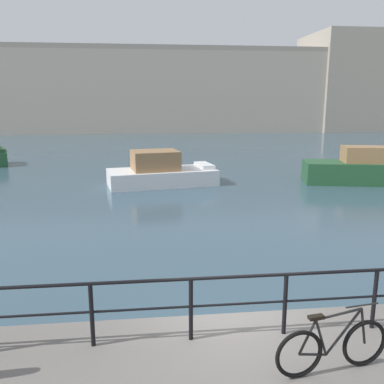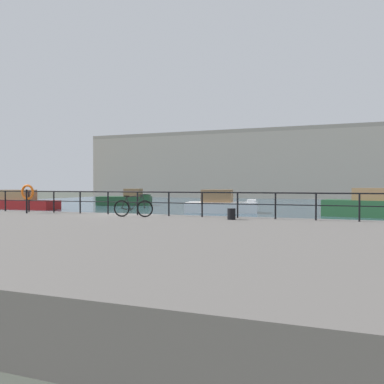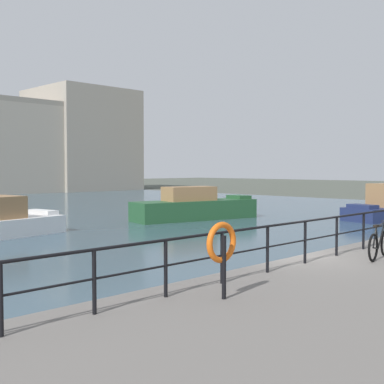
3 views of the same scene
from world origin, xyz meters
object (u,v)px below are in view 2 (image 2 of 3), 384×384
object	(u,v)px
mooring_bollard	(231,214)
life_ring_stand	(27,193)
parked_bicycle	(133,208)
moored_blue_motorboat	(126,199)
harbor_building	(326,164)
moored_harbor_tender	(221,204)
moored_cabin_cruiser	(384,206)
moored_small_launch	(17,202)

from	to	relation	value
mooring_bollard	life_ring_stand	bearing A→B (deg)	179.81
parked_bicycle	life_ring_stand	xyz separation A→B (m)	(-5.91, 0.24, 0.59)
parked_bicycle	life_ring_stand	world-z (taller)	life_ring_stand
moored_blue_motorboat	mooring_bollard	distance (m)	33.91
harbor_building	moored_blue_motorboat	size ratio (longest dim) A/B	11.70
harbor_building	moored_harbor_tender	distance (m)	45.32
harbor_building	parked_bicycle	world-z (taller)	harbor_building
moored_blue_motorboat	moored_cabin_cruiser	distance (m)	28.87
harbor_building	life_ring_stand	size ratio (longest dim) A/B	57.11
harbor_building	moored_harbor_tender	bearing A→B (deg)	-99.13
moored_cabin_cruiser	parked_bicycle	xyz separation A→B (m)	(-11.25, -17.86, 0.62)
parked_bicycle	moored_small_launch	bearing A→B (deg)	134.96
moored_small_launch	moored_harbor_tender	xyz separation A→B (m)	(21.13, 1.93, 0.05)
life_ring_stand	harbor_building	bearing A→B (deg)	79.80
moored_small_launch	parked_bicycle	bearing A→B (deg)	143.76
moored_small_launch	parked_bicycle	world-z (taller)	parked_bicycle
moored_small_launch	life_ring_stand	xyz separation A→B (m)	(16.91, -16.76, 1.33)
moored_small_launch	moored_blue_motorboat	bearing A→B (deg)	-122.85
harbor_building	moored_cabin_cruiser	world-z (taller)	harbor_building
moored_cabin_cruiser	moored_small_launch	bearing A→B (deg)	-166.22
moored_harbor_tender	life_ring_stand	world-z (taller)	life_ring_stand
mooring_bollard	life_ring_stand	size ratio (longest dim) A/B	0.31
life_ring_stand	moored_cabin_cruiser	bearing A→B (deg)	45.76
harbor_building	life_ring_stand	world-z (taller)	harbor_building
moored_blue_motorboat	moored_small_launch	bearing A→B (deg)	-140.42
moored_harbor_tender	moored_blue_motorboat	bearing A→B (deg)	139.49
moored_small_launch	moored_blue_motorboat	size ratio (longest dim) A/B	1.37
moored_blue_motorboat	life_ring_stand	world-z (taller)	life_ring_stand
moored_small_launch	mooring_bollard	world-z (taller)	moored_small_launch
parked_bicycle	mooring_bollard	world-z (taller)	parked_bicycle
moored_blue_motorboat	harbor_building	bearing A→B (deg)	42.05
moored_harbor_tender	mooring_bollard	size ratio (longest dim) A/B	15.00
moored_cabin_cruiser	mooring_bollard	xyz separation A→B (m)	(-6.98, -17.66, 0.45)
moored_small_launch	moored_cabin_cruiser	size ratio (longest dim) A/B	1.03
moored_harbor_tender	moored_cabin_cruiser	size ratio (longest dim) A/B	0.73
moored_small_launch	life_ring_stand	distance (m)	23.85
harbor_building	moored_blue_motorboat	distance (m)	42.24
mooring_bollard	life_ring_stand	world-z (taller)	life_ring_stand
moored_harbor_tender	life_ring_stand	xyz separation A→B (m)	(-4.22, -18.70, 1.28)
moored_harbor_tender	parked_bicycle	world-z (taller)	parked_bicycle
parked_bicycle	moored_blue_motorboat	bearing A→B (deg)	111.96
moored_small_launch	moored_harbor_tender	world-z (taller)	moored_harbor_tender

